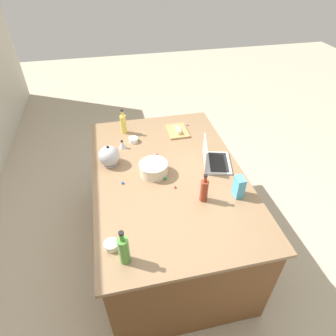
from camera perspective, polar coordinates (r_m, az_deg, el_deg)
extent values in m
plane|color=#B7A88E|center=(3.03, 0.00, -14.06)|extent=(12.00, 12.00, 0.00)
cube|color=brown|center=(2.70, 0.00, -8.52)|extent=(1.83, 1.17, 0.87)
cube|color=#846647|center=(2.38, 0.00, -1.21)|extent=(1.89, 1.23, 0.03)
cube|color=#B7B7BC|center=(2.50, 9.82, 1.01)|extent=(0.35, 0.29, 0.02)
cube|color=black|center=(2.49, 10.08, 1.19)|extent=(0.30, 0.22, 0.00)
cube|color=#B7B7BC|center=(2.42, 7.40, 3.11)|extent=(0.29, 0.08, 0.20)
cube|color=silver|center=(2.42, 7.54, 3.10)|extent=(0.26, 0.07, 0.18)
cylinder|color=beige|center=(2.34, -2.90, -0.15)|extent=(0.23, 0.23, 0.10)
cylinder|color=black|center=(2.33, -2.91, -0.06)|extent=(0.19, 0.19, 0.09)
torus|color=beige|center=(2.31, -2.94, 0.79)|extent=(0.24, 0.24, 0.01)
cylinder|color=#4C8C38|center=(1.76, -8.82, -16.02)|extent=(0.07, 0.07, 0.20)
cylinder|color=#4C8C38|center=(1.65, -9.26, -13.49)|extent=(0.03, 0.03, 0.06)
cylinder|color=black|center=(1.63, -9.38, -12.76)|extent=(0.03, 0.03, 0.01)
cylinder|color=maroon|center=(2.10, 7.23, -4.55)|extent=(0.06, 0.06, 0.18)
cylinder|color=maroon|center=(2.02, 7.49, -2.18)|extent=(0.02, 0.02, 0.05)
cylinder|color=black|center=(2.00, 7.56, -1.51)|extent=(0.03, 0.03, 0.01)
cylinder|color=#DBC64C|center=(2.87, -8.93, 8.64)|extent=(0.06, 0.06, 0.18)
cylinder|color=#DBC64C|center=(2.81, -9.18, 10.72)|extent=(0.02, 0.02, 0.05)
cylinder|color=black|center=(2.80, -9.24, 11.29)|extent=(0.03, 0.03, 0.01)
cylinder|color=#ADADB2|center=(2.51, -11.50, 0.99)|extent=(0.13, 0.13, 0.01)
sphere|color=#ADADB2|center=(2.47, -11.72, 2.35)|extent=(0.18, 0.18, 0.18)
cone|color=#ADADB2|center=(2.53, -11.88, 3.81)|extent=(0.08, 0.03, 0.07)
sphere|color=black|center=(2.42, -12.01, 4.12)|extent=(0.02, 0.02, 0.02)
cube|color=#AD7F4C|center=(2.89, 1.88, 7.42)|extent=(0.27, 0.20, 0.02)
cube|color=#F4E58C|center=(2.85, 2.05, 7.54)|extent=(0.11, 0.04, 0.04)
cylinder|color=beige|center=(1.89, -11.28, -14.95)|extent=(0.09, 0.09, 0.05)
cylinder|color=white|center=(2.75, -6.97, 5.64)|extent=(0.09, 0.09, 0.04)
cone|color=#B2B2B7|center=(2.67, -9.16, 4.66)|extent=(0.07, 0.07, 0.07)
cylinder|color=black|center=(2.65, -9.24, 5.32)|extent=(0.02, 0.02, 0.01)
cube|color=#4CA5CC|center=(2.18, 14.03, -3.67)|extent=(0.09, 0.06, 0.17)
sphere|color=green|center=(2.77, -5.86, 5.61)|extent=(0.02, 0.02, 0.02)
sphere|color=#CC3399|center=(3.00, 3.93, 8.63)|extent=(0.02, 0.02, 0.02)
sphere|color=red|center=(2.23, 1.45, -3.85)|extent=(0.02, 0.02, 0.02)
sphere|color=green|center=(2.30, -0.50, -2.09)|extent=(0.02, 0.02, 0.02)
sphere|color=blue|center=(2.29, -9.09, -2.92)|extent=(0.02, 0.02, 0.02)
sphere|color=#CC3399|center=(3.01, -8.65, 8.30)|extent=(0.01, 0.01, 0.01)
sphere|color=#CC3399|center=(2.56, -2.23, 2.77)|extent=(0.02, 0.02, 0.02)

